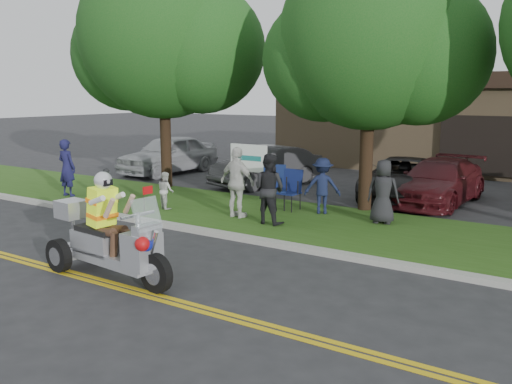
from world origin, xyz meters
The scene contains 23 objects.
ground centered at (0.00, 0.00, 0.00)m, with size 120.00×120.00×0.00m, color #28282B.
centerline_near centered at (0.00, -0.58, 0.01)m, with size 60.00×0.10×0.01m, color gold.
centerline_far centered at (0.00, -0.42, 0.01)m, with size 60.00×0.10×0.01m, color gold.
curb centered at (0.00, 3.05, 0.06)m, with size 60.00×0.25×0.12m, color #A8A89E.
grass_verge centered at (0.00, 5.20, 0.06)m, with size 60.00×4.00×0.10m, color #2B5215.
commercial_building centered at (2.00, 18.98, 2.01)m, with size 18.00×8.20×4.00m.
tree_left centered at (-6.44, 7.03, 4.85)m, with size 6.62×5.40×7.78m.
tree_mid centered at (0.55, 7.23, 4.43)m, with size 5.88×4.80×7.05m.
business_sign centered at (-2.90, 6.60, 1.26)m, with size 1.25×0.06×1.75m.
trike_scooter centered at (-1.36, -0.23, 0.66)m, with size 2.90×1.01×1.90m.
lawn_chair_a centered at (-1.20, 6.11, 0.72)m, with size 0.59×0.61×1.09m.
lawn_chair_b centered at (-1.65, 6.01, 0.77)m, with size 0.86×0.87×1.18m.
spectator_adult_left centered at (-7.89, 4.06, 0.98)m, with size 0.64×0.42×1.75m, color #181844.
spectator_adult_mid centered at (-0.84, 4.40, 0.96)m, with size 0.83×0.65×1.71m, color black.
spectator_adult_right centered at (-1.85, 4.51, 1.01)m, with size 1.05×0.44×1.80m, color silver.
spectator_chair_a centered at (-0.25, 6.11, 0.84)m, with size 0.95×0.55×1.47m, color #151C3B.
spectator_chair_b centered at (1.47, 5.91, 0.89)m, with size 0.77×0.50×1.57m, color black.
child_left centered at (-6.16, 4.08, 0.60)m, with size 0.36×0.24×0.99m, color black.
child_right centered at (-4.10, 4.30, 0.62)m, with size 0.50×0.39×1.02m, color beige.
parked_car_far_left centered at (-9.00, 9.88, 0.77)m, with size 1.83×4.55×1.55m, color #AAABB1.
parked_car_left centered at (-4.06, 9.48, 0.69)m, with size 1.47×4.20×1.38m, color #323134.
parked_car_mid centered at (0.73, 9.68, 0.63)m, with size 2.10×4.56×1.27m, color black.
parked_car_right centered at (1.84, 9.63, 0.65)m, with size 1.83×4.49×1.30m, color #451015.
Camera 1 is at (5.87, -6.57, 3.24)m, focal length 38.00 mm.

